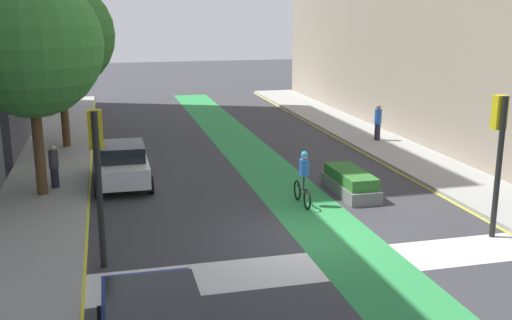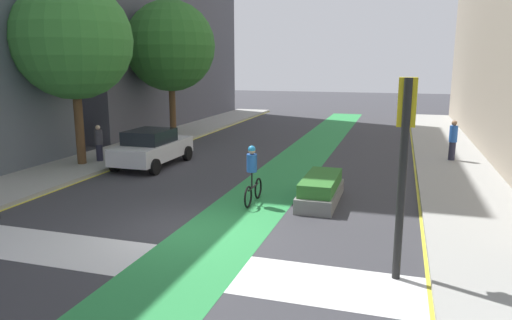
{
  "view_description": "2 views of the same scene",
  "coord_description": "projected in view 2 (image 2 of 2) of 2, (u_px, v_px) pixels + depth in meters",
  "views": [
    {
      "loc": [
        -5.2,
        -15.46,
        6.37
      ],
      "look_at": [
        -0.44,
        3.6,
        1.44
      ],
      "focal_mm": 42.52,
      "sensor_mm": 36.0,
      "label": 1
    },
    {
      "loc": [
        5.2,
        -10.62,
        4.34
      ],
      "look_at": [
        1.23,
        2.33,
        1.51
      ],
      "focal_mm": 32.88,
      "sensor_mm": 36.0,
      "label": 2
    }
  ],
  "objects": [
    {
      "name": "street_tree_near",
      "position": [
        73.0,
        41.0,
        18.76
      ],
      "size": [
        4.74,
        4.74,
        7.43
      ],
      "color": "brown",
      "rests_on": "sidewalk_left"
    },
    {
      "name": "bike_lane_paint",
      "position": [
        220.0,
        234.0,
        12.04
      ],
      "size": [
        2.4,
        60.0,
        0.01
      ],
      "primitive_type": "cube",
      "color": "#2D8C47",
      "rests_on": "ground_plane"
    },
    {
      "name": "street_tree_far",
      "position": [
        170.0,
        46.0,
        25.75
      ],
      "size": [
        4.95,
        4.95,
        7.54
      ],
      "color": "brown",
      "rests_on": "sidewalk_left"
    },
    {
      "name": "curb_stripe_right",
      "position": [
        427.0,
        258.0,
        10.6
      ],
      "size": [
        0.16,
        60.0,
        0.01
      ],
      "primitive_type": "cube",
      "color": "yellow",
      "rests_on": "ground_plane"
    },
    {
      "name": "crosswalk_band",
      "position": [
        147.0,
        260.0,
        10.45
      ],
      "size": [
        12.0,
        1.8,
        0.01
      ],
      "primitive_type": "cube",
      "color": "silver",
      "rests_on": "ground_plane"
    },
    {
      "name": "curb_stripe_left",
      "position": [
        3.0,
        210.0,
        14.04
      ],
      "size": [
        0.16,
        60.0,
        0.01
      ],
      "primitive_type": "cube",
      "color": "yellow",
      "rests_on": "ground_plane"
    },
    {
      "name": "traffic_signal_near_right",
      "position": [
        405.0,
        140.0,
        9.14
      ],
      "size": [
        0.35,
        0.52,
        4.06
      ],
      "color": "black",
      "rests_on": "ground_plane"
    },
    {
      "name": "median_planter",
      "position": [
        321.0,
        190.0,
        14.72
      ],
      "size": [
        1.11,
        2.96,
        0.85
      ],
      "color": "slate",
      "rests_on": "ground_plane"
    },
    {
      "name": "sidewalk_right",
      "position": [
        501.0,
        263.0,
        10.15
      ],
      "size": [
        3.0,
        60.0,
        0.15
      ],
      "primitive_type": "cube",
      "color": "#9E9E99",
      "rests_on": "ground_plane"
    },
    {
      "name": "pedestrian_sidewalk_left_a",
      "position": [
        99.0,
        143.0,
        20.19
      ],
      "size": [
        0.34,
        0.34,
        1.55
      ],
      "color": "#262638",
      "rests_on": "sidewalk_left"
    },
    {
      "name": "pedestrian_sidewalk_right_a",
      "position": [
        453.0,
        140.0,
        20.3
      ],
      "size": [
        0.34,
        0.34,
        1.74
      ],
      "color": "#262638",
      "rests_on": "sidewalk_right"
    },
    {
      "name": "ground_plane",
      "position": [
        186.0,
        230.0,
        12.32
      ],
      "size": [
        120.0,
        120.0,
        0.0
      ],
      "primitive_type": "plane",
      "color": "#38383D"
    },
    {
      "name": "car_white_left_far",
      "position": [
        152.0,
        147.0,
        19.84
      ],
      "size": [
        2.04,
        4.21,
        1.57
      ],
      "color": "silver",
      "rests_on": "ground_plane"
    },
    {
      "name": "cyclist_in_lane",
      "position": [
        252.0,
        173.0,
        14.46
      ],
      "size": [
        0.32,
        1.73,
        1.86
      ],
      "color": "black",
      "rests_on": "ground_plane"
    }
  ]
}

